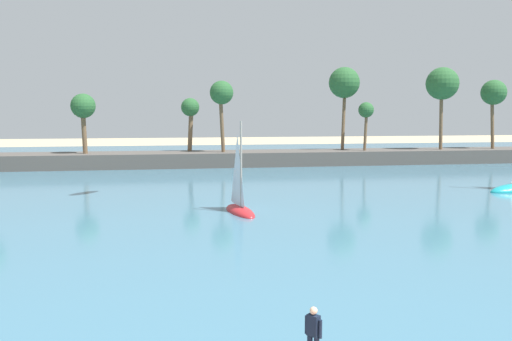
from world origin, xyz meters
name	(u,v)px	position (x,y,z in m)	size (l,w,h in m)	color
sea	(205,172)	(0.00, 53.60, 0.03)	(220.00, 92.35, 0.06)	teal
palm_headland	(197,140)	(-0.57, 59.86, 3.29)	(99.36, 6.42, 12.39)	#514C47
person_at_waterline	(313,335)	(0.03, 7.52, 0.89)	(0.38, 0.45, 1.67)	#141E33
sailboat_near_shore	(240,204)	(0.80, 29.27, 0.65)	(2.22, 4.71, 6.58)	red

